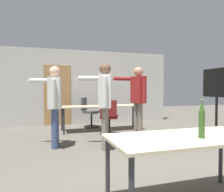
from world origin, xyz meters
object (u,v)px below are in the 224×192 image
(tv_screen, at_px, (217,96))
(office_chair_near_pushed, at_px, (89,113))
(person_center_tall, at_px, (138,94))
(office_chair_far_left, at_px, (109,118))
(person_right_polo, at_px, (104,97))
(beer_bottle, at_px, (202,120))
(person_far_watching, at_px, (54,99))

(tv_screen, bearing_deg, office_chair_near_pushed, -135.82)
(tv_screen, relative_size, person_center_tall, 0.97)
(office_chair_far_left, relative_size, office_chair_near_pushed, 0.99)
(office_chair_far_left, bearing_deg, person_right_polo, -89.18)
(office_chair_far_left, height_order, beer_bottle, beer_bottle)
(person_center_tall, bearing_deg, beer_bottle, 155.69)
(tv_screen, height_order, person_far_watching, tv_screen)
(person_far_watching, relative_size, beer_bottle, 4.31)
(beer_bottle, bearing_deg, person_far_watching, 114.33)
(tv_screen, bearing_deg, person_center_tall, -117.56)
(person_right_polo, bearing_deg, tv_screen, -72.00)
(person_center_tall, height_order, beer_bottle, person_center_tall)
(person_right_polo, xyz_separation_m, office_chair_far_left, (0.49, 1.28, -0.62))
(person_center_tall, bearing_deg, person_far_watching, 91.16)
(beer_bottle, bearing_deg, tv_screen, 44.40)
(person_right_polo, distance_m, person_center_tall, 1.43)
(office_chair_far_left, xyz_separation_m, office_chair_near_pushed, (-0.25, 1.38, 0.01))
(person_right_polo, relative_size, person_center_tall, 0.98)
(person_far_watching, xyz_separation_m, beer_bottle, (1.31, -2.90, -0.11))
(office_chair_near_pushed, distance_m, beer_bottle, 5.16)
(tv_screen, xyz_separation_m, person_right_polo, (-2.84, 0.03, 0.01))
(beer_bottle, bearing_deg, office_chair_far_left, 87.65)
(office_chair_near_pushed, bearing_deg, person_right_polo, 24.33)
(person_right_polo, relative_size, beer_bottle, 4.45)
(person_far_watching, height_order, office_chair_near_pushed, person_far_watching)
(person_center_tall, distance_m, beer_bottle, 3.44)
(tv_screen, distance_m, person_right_polo, 2.84)
(person_far_watching, bearing_deg, person_center_tall, -67.87)
(tv_screen, relative_size, beer_bottle, 4.39)
(person_far_watching, bearing_deg, beer_bottle, -145.43)
(office_chair_near_pushed, height_order, beer_bottle, beer_bottle)
(office_chair_far_left, distance_m, office_chair_near_pushed, 1.40)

